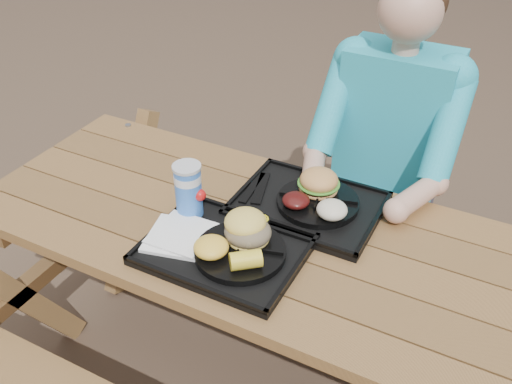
% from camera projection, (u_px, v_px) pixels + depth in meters
% --- Properties ---
extents(ground, '(60.00, 60.00, 0.00)m').
position_uv_depth(ground, '(256.00, 380.00, 2.17)').
color(ground, '#999999').
rests_on(ground, ground).
extents(picnic_table, '(1.80, 1.49, 0.75)m').
position_uv_depth(picnic_table, '(256.00, 312.00, 1.96)').
color(picnic_table, '#999999').
rests_on(picnic_table, ground).
extents(tray_near, '(0.45, 0.35, 0.02)m').
position_uv_depth(tray_near, '(224.00, 250.00, 1.64)').
color(tray_near, black).
rests_on(tray_near, picnic_table).
extents(tray_far, '(0.45, 0.35, 0.02)m').
position_uv_depth(tray_far, '(308.00, 206.00, 1.81)').
color(tray_far, black).
rests_on(tray_far, picnic_table).
extents(plate_near, '(0.26, 0.26, 0.02)m').
position_uv_depth(plate_near, '(240.00, 252.00, 1.60)').
color(plate_near, black).
rests_on(plate_near, tray_near).
extents(plate_far, '(0.26, 0.26, 0.02)m').
position_uv_depth(plate_far, '(318.00, 202.00, 1.80)').
color(plate_far, black).
rests_on(plate_far, tray_far).
extents(napkin_stack, '(0.21, 0.21, 0.02)m').
position_uv_depth(napkin_stack, '(178.00, 236.00, 1.66)').
color(napkin_stack, white).
rests_on(napkin_stack, tray_near).
extents(soda_cup, '(0.08, 0.08, 0.16)m').
position_uv_depth(soda_cup, '(189.00, 191.00, 1.72)').
color(soda_cup, blue).
rests_on(soda_cup, tray_near).
extents(condiment_bbq, '(0.06, 0.06, 0.03)m').
position_uv_depth(condiment_bbq, '(245.00, 220.00, 1.71)').
color(condiment_bbq, black).
rests_on(condiment_bbq, tray_near).
extents(condiment_mustard, '(0.06, 0.06, 0.03)m').
position_uv_depth(condiment_mustard, '(261.00, 223.00, 1.70)').
color(condiment_mustard, yellow).
rests_on(condiment_mustard, tray_near).
extents(sandwich, '(0.13, 0.13, 0.13)m').
position_uv_depth(sandwich, '(248.00, 221.00, 1.60)').
color(sandwich, '#F6D057').
rests_on(sandwich, plate_near).
extents(mac_cheese, '(0.10, 0.10, 0.05)m').
position_uv_depth(mac_cheese, '(211.00, 247.00, 1.57)').
color(mac_cheese, yellow).
rests_on(mac_cheese, plate_near).
extents(corn_cob, '(0.12, 0.12, 0.05)m').
position_uv_depth(corn_cob, '(246.00, 260.00, 1.52)').
color(corn_cob, yellow).
rests_on(corn_cob, plate_near).
extents(cutlery_far, '(0.08, 0.18, 0.01)m').
position_uv_depth(cutlery_far, '(261.00, 188.00, 1.87)').
color(cutlery_far, black).
rests_on(cutlery_far, tray_far).
extents(burger, '(0.13, 0.13, 0.11)m').
position_uv_depth(burger, '(319.00, 176.00, 1.80)').
color(burger, '#D5904B').
rests_on(burger, plate_far).
extents(baked_beans, '(0.09, 0.09, 0.04)m').
position_uv_depth(baked_beans, '(296.00, 200.00, 1.75)').
color(baked_beans, '#420E0D').
rests_on(baked_beans, plate_far).
extents(potato_salad, '(0.09, 0.09, 0.05)m').
position_uv_depth(potato_salad, '(332.00, 210.00, 1.70)').
color(potato_salad, beige).
rests_on(potato_salad, plate_far).
extents(diner, '(0.48, 0.84, 1.28)m').
position_uv_depth(diner, '(386.00, 174.00, 2.18)').
color(diner, '#1AB4B8').
rests_on(diner, ground).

